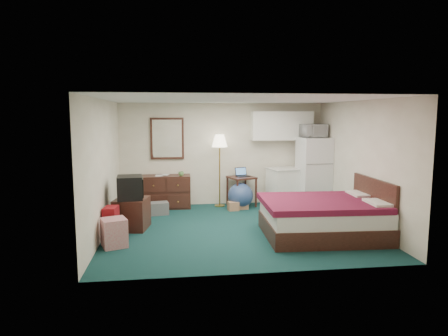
{
  "coord_description": "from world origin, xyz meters",
  "views": [
    {
      "loc": [
        -1.23,
        -7.52,
        2.21
      ],
      "look_at": [
        -0.19,
        0.47,
        1.14
      ],
      "focal_mm": 32.0,
      "sensor_mm": 36.0,
      "label": 1
    }
  ],
  "objects": [
    {
      "name": "mug",
      "position": [
        -1.03,
        1.86,
        0.85
      ],
      "size": [
        0.14,
        0.12,
        0.13
      ],
      "primitive_type": "imported",
      "rotation": [
        0.0,
        0.0,
        0.11
      ],
      "color": "#60944D",
      "rests_on": "dresser"
    },
    {
      "name": "ceiling",
      "position": [
        0.0,
        0.0,
        2.5
      ],
      "size": [
        5.0,
        4.5,
        0.01
      ],
      "primitive_type": "cube",
      "color": "beige",
      "rests_on": "walls"
    },
    {
      "name": "microwave",
      "position": [
        2.11,
        1.66,
        1.88
      ],
      "size": [
        0.63,
        0.43,
        0.39
      ],
      "primitive_type": "imported",
      "rotation": [
        0.0,
        0.0,
        0.21
      ],
      "color": "silver",
      "rests_on": "fridge"
    },
    {
      "name": "exercise_ball",
      "position": [
        0.37,
        1.7,
        0.3
      ],
      "size": [
        0.76,
        0.76,
        0.6
      ],
      "primitive_type": "sphere",
      "rotation": [
        0.0,
        0.0,
        -0.31
      ],
      "color": "navy",
      "rests_on": "floor"
    },
    {
      "name": "floor_lamp",
      "position": [
        -0.1,
        1.99,
        0.87
      ],
      "size": [
        0.42,
        0.42,
        1.75
      ],
      "primitive_type": null,
      "rotation": [
        0.0,
        0.0,
        -0.12
      ],
      "color": "#B28B39",
      "rests_on": "floor"
    },
    {
      "name": "crt_tv",
      "position": [
        -2.05,
        0.22,
        0.83
      ],
      "size": [
        0.53,
        0.57,
        0.45
      ],
      "primitive_type": null,
      "rotation": [
        0.0,
        0.0,
        0.09
      ],
      "color": "black",
      "rests_on": "tv_stand"
    },
    {
      "name": "headboard",
      "position": [
        2.46,
        -0.69,
        0.55
      ],
      "size": [
        0.06,
        1.56,
        1.0
      ],
      "primitive_type": null,
      "color": "black",
      "rests_on": "walls"
    },
    {
      "name": "suitcase",
      "position": [
        -2.35,
        -0.33,
        0.29
      ],
      "size": [
        0.26,
        0.38,
        0.58
      ],
      "primitive_type": null,
      "rotation": [
        0.0,
        0.0,
        -0.12
      ],
      "color": "maroon",
      "rests_on": "floor"
    },
    {
      "name": "laptop",
      "position": [
        0.47,
        1.96,
        0.83
      ],
      "size": [
        0.36,
        0.33,
        0.21
      ],
      "primitive_type": null,
      "rotation": [
        0.0,
        0.0,
        0.32
      ],
      "color": "black",
      "rests_on": "desk"
    },
    {
      "name": "floor",
      "position": [
        0.0,
        0.0,
        0.0
      ],
      "size": [
        5.0,
        4.5,
        0.01
      ],
      "primitive_type": "cube",
      "color": "#0B3432",
      "rests_on": "ground"
    },
    {
      "name": "desk",
      "position": [
        0.43,
        1.93,
        0.36
      ],
      "size": [
        0.73,
        0.73,
        0.73
      ],
      "primitive_type": null,
      "rotation": [
        0.0,
        0.0,
        0.34
      ],
      "color": "black",
      "rests_on": "floor"
    },
    {
      "name": "fridge",
      "position": [
        2.13,
        1.62,
        0.84
      ],
      "size": [
        0.73,
        0.73,
        1.68
      ],
      "primitive_type": null,
      "rotation": [
        0.0,
        0.0,
        0.05
      ],
      "color": "silver",
      "rests_on": "floor"
    },
    {
      "name": "tv_stand",
      "position": [
        -2.04,
        0.26,
        0.3
      ],
      "size": [
        0.71,
        0.76,
        0.6
      ],
      "primitive_type": null,
      "rotation": [
        0.0,
        0.0,
        -0.19
      ],
      "color": "black",
      "rests_on": "floor"
    },
    {
      "name": "kitchen_counter",
      "position": [
        1.53,
        1.85,
        0.45
      ],
      "size": [
        0.93,
        0.79,
        0.9
      ],
      "primitive_type": null,
      "rotation": [
        0.0,
        0.0,
        0.22
      ],
      "color": "white",
      "rests_on": "floor"
    },
    {
      "name": "dresser",
      "position": [
        -1.39,
        1.98,
        0.39
      ],
      "size": [
        1.16,
        0.54,
        0.78
      ],
      "primitive_type": null,
      "rotation": [
        0.0,
        0.0,
        -0.02
      ],
      "color": "black",
      "rests_on": "floor"
    },
    {
      "name": "cardboard_box_a",
      "position": [
        0.16,
        1.49,
        0.1
      ],
      "size": [
        0.27,
        0.23,
        0.2
      ],
      "primitive_type": null,
      "rotation": [
        0.0,
        0.0,
        0.13
      ],
      "color": "#AC734A",
      "rests_on": "floor"
    },
    {
      "name": "mirror",
      "position": [
        -1.35,
        2.22,
        1.65
      ],
      "size": [
        0.8,
        0.06,
        1.0
      ],
      "primitive_type": null,
      "color": "white",
      "rests_on": "walls"
    },
    {
      "name": "bed",
      "position": [
        1.48,
        -0.69,
        0.34
      ],
      "size": [
        2.17,
        1.73,
        0.67
      ],
      "primitive_type": null,
      "rotation": [
        0.0,
        0.0,
        -0.05
      ],
      "color": "#561126",
      "rests_on": "floor"
    },
    {
      "name": "upper_cabinets",
      "position": [
        1.45,
        2.08,
        1.95
      ],
      "size": [
        1.5,
        0.35,
        0.7
      ],
      "primitive_type": null,
      "color": "white",
      "rests_on": "walls"
    },
    {
      "name": "retail_box",
      "position": [
        -2.23,
        -0.8,
        0.24
      ],
      "size": [
        0.5,
        0.5,
        0.48
      ],
      "primitive_type": null,
      "rotation": [
        0.0,
        0.0,
        0.35
      ],
      "color": "beige",
      "rests_on": "floor"
    },
    {
      "name": "cardboard_box_b",
      "position": [
        0.39,
        1.65,
        0.15
      ],
      "size": [
        0.28,
        0.32,
        0.29
      ],
      "primitive_type": null,
      "rotation": [
        0.0,
        0.0,
        0.14
      ],
      "color": "#AC734A",
      "rests_on": "floor"
    },
    {
      "name": "book_b",
      "position": [
        -1.49,
        2.02,
        0.89
      ],
      "size": [
        0.16,
        0.07,
        0.22
      ],
      "primitive_type": "imported",
      "rotation": [
        0.0,
        0.0,
        -0.28
      ],
      "color": "#AC734A",
      "rests_on": "dresser"
    },
    {
      "name": "file_bin",
      "position": [
        -1.54,
        1.33,
        0.14
      ],
      "size": [
        0.44,
        0.36,
        0.28
      ],
      "primitive_type": null,
      "rotation": [
        0.0,
        0.0,
        0.17
      ],
      "color": "slate",
      "rests_on": "floor"
    },
    {
      "name": "walls",
      "position": [
        0.0,
        0.0,
        1.25
      ],
      "size": [
        5.01,
        4.51,
        2.5
      ],
      "color": "beige",
      "rests_on": "floor"
    },
    {
      "name": "book_a",
      "position": [
        -1.64,
        1.93,
        0.9
      ],
      "size": [
        0.17,
        0.02,
        0.23
      ],
      "primitive_type": "imported",
      "rotation": [
        0.0,
        0.0,
        -0.01
      ],
      "color": "#AC734A",
      "rests_on": "dresser"
    }
  ]
}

